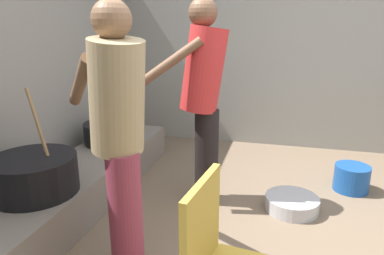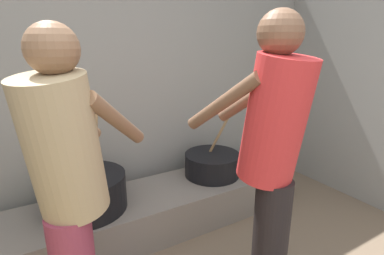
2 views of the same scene
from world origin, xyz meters
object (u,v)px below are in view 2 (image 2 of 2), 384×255
(cooking_pot_secondary, at_px, (212,164))
(cook_in_red_shirt, at_px, (272,152))
(cooking_pot_main, at_px, (85,192))
(cook_in_tan_shirt, at_px, (68,183))

(cooking_pot_secondary, height_order, cook_in_red_shirt, cook_in_red_shirt)
(cook_in_red_shirt, bearing_deg, cooking_pot_main, 127.74)
(cooking_pot_main, relative_size, cooking_pot_secondary, 1.08)
(cook_in_tan_shirt, distance_m, cook_in_red_shirt, 1.01)
(cooking_pot_main, bearing_deg, cook_in_red_shirt, -52.26)
(cooking_pot_secondary, relative_size, cook_in_tan_shirt, 0.41)
(cooking_pot_secondary, bearing_deg, cook_in_red_shirt, -108.11)
(cooking_pot_main, distance_m, cook_in_red_shirt, 1.39)
(cooking_pot_secondary, distance_m, cook_in_tan_shirt, 1.60)
(cooking_pot_main, relative_size, cook_in_tan_shirt, 0.45)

